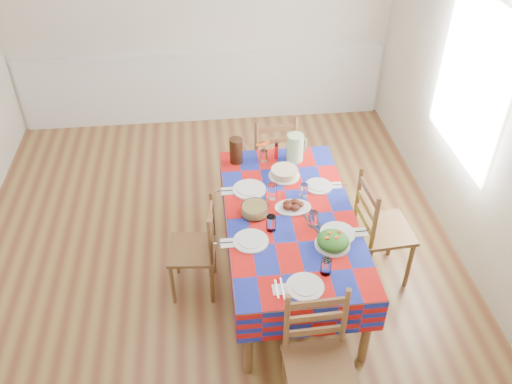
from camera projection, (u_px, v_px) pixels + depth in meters
room at (207, 130)px, 4.20m from camera, size 4.58×5.08×2.78m
wainscot at (203, 85)px, 6.67m from camera, size 4.41×0.06×0.92m
window_right at (471, 81)px, 4.53m from camera, size 0.00×1.40×1.40m
dining_table at (290, 222)px, 4.38m from camera, size 1.03×1.92×0.75m
setting_near_head at (312, 279)px, 3.74m from camera, size 0.43×0.29×0.13m
setting_left_near at (257, 234)px, 4.10m from camera, size 0.49×0.29×0.13m
setting_left_far at (257, 190)px, 4.53m from camera, size 0.52×0.31×0.14m
setting_right_near at (330, 228)px, 4.16m from camera, size 0.51×0.29×0.13m
setting_right_far at (314, 187)px, 4.57m from camera, size 0.44×0.26×0.11m
meat_platter at (293, 206)px, 4.38m from camera, size 0.30×0.21×0.06m
salad_platter at (333, 241)px, 4.02m from camera, size 0.27×0.27×0.11m
pasta_bowl at (255, 210)px, 4.31m from camera, size 0.22×0.22×0.08m
cake at (284, 173)px, 4.71m from camera, size 0.27×0.27×0.08m
serving_utensils at (314, 223)px, 4.24m from camera, size 0.14×0.32×0.01m
flower_vase at (264, 153)px, 4.87m from camera, size 0.13×0.11×0.21m
hot_sauce at (276, 150)px, 4.91m from camera, size 0.04×0.04×0.16m
green_pitcher at (295, 148)px, 4.86m from camera, size 0.15×0.15×0.26m
tea_pitcher at (236, 151)px, 4.84m from camera, size 0.12×0.12×0.24m
name_card at (311, 304)px, 3.59m from camera, size 0.08×0.02×0.02m
chair_near at (318, 363)px, 3.53m from camera, size 0.46×0.44×1.01m
chair_far at (271, 156)px, 5.43m from camera, size 0.50×0.48×1.00m
chair_left at (197, 249)px, 4.44m from camera, size 0.42×0.43×0.91m
chair_right at (379, 230)px, 4.54m from camera, size 0.47×0.49×1.03m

